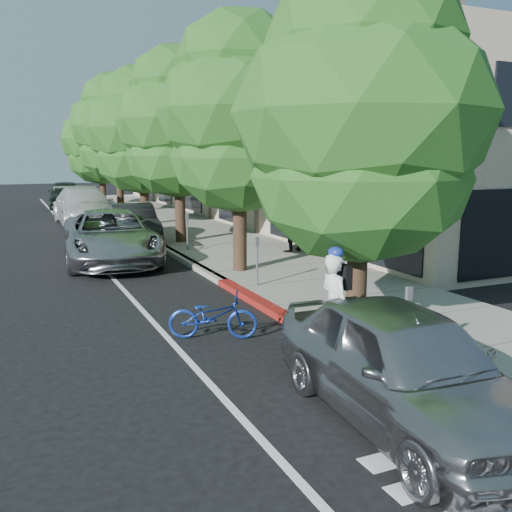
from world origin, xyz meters
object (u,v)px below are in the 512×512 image
dark_suv_far (65,194)px  street_tree_4 (117,128)px  street_tree_3 (142,131)px  bicycle (213,316)px  dark_sedan (133,224)px  white_pickup (84,206)px  pedestrian (290,226)px  street_tree_2 (178,123)px  cyclist (335,306)px  silver_suv (111,237)px  street_tree_5 (101,140)px  near_car_a (404,365)px  street_tree_0 (362,119)px  street_tree_1 (239,115)px

dark_suv_far → street_tree_4: bearing=-62.7°
street_tree_3 → bicycle: 17.86m
street_tree_4 → dark_sedan: 11.49m
white_pickup → dark_suv_far: white_pickup is taller
street_tree_4 → pedestrian: street_tree_4 is taller
street_tree_3 → dark_suv_far: (-2.42, 12.00, -3.68)m
dark_sedan → street_tree_2: bearing=-37.7°
street_tree_2 → dark_sedan: (-1.54, 1.39, -3.85)m
cyclist → bicycle: 2.47m
silver_suv → white_pickup: 10.63m
cyclist → dark_sedan: 14.40m
cyclist → street_tree_5: bearing=-3.7°
street_tree_2 → silver_suv: (-3.10, -2.48, -3.76)m
white_pickup → pedestrian: bearing=-67.0°
street_tree_2 → silver_suv: 5.47m
street_tree_3 → street_tree_4: 6.01m
street_tree_3 → pedestrian: 10.76m
dark_sedan → pedestrian: 6.75m
bicycle → cyclist: bearing=-114.5°
dark_sedan → near_car_a: 16.89m
street_tree_4 → bicycle: bearing=-96.6°
street_tree_2 → cyclist: 13.56m
cyclist → dark_sedan: cyclist is taller
bicycle → dark_sedan: dark_sedan is taller
dark_suv_far → near_car_a: 33.51m
street_tree_0 → pedestrian: size_ratio=3.94×
street_tree_4 → pedestrian: 16.49m
pedestrian → street_tree_2: bearing=-68.7°
dark_suv_far → cyclist: bearing=-82.2°
bicycle → dark_suv_far: dark_suv_far is taller
street_tree_5 → cyclist: 31.21m
street_tree_2 → street_tree_3: size_ratio=0.99×
street_tree_2 → street_tree_3: street_tree_3 is taller
street_tree_0 → street_tree_2: bearing=90.0°
street_tree_2 → pedestrian: street_tree_2 is taller
street_tree_5 → dark_suv_far: size_ratio=1.42×
street_tree_3 → street_tree_5: size_ratio=1.04×
white_pickup → pedestrian: pedestrian is taller
street_tree_0 → cyclist: (-1.12, -1.00, -3.23)m
street_tree_2 → near_car_a: (-1.61, -15.50, -3.81)m
street_tree_2 → street_tree_5: bearing=90.0°
street_tree_3 → pedestrian: (2.77, -9.78, -3.52)m
white_pickup → dark_suv_far: size_ratio=1.24×
street_tree_1 → street_tree_4: street_tree_4 is taller
street_tree_1 → silver_suv: bearing=131.4°
street_tree_0 → white_pickup: size_ratio=1.09×
street_tree_2 → cyclist: bearing=-94.9°
street_tree_0 → street_tree_1: size_ratio=0.93×
cyclist → silver_suv: (-1.98, 10.52, -0.07)m
street_tree_1 → street_tree_4: 18.00m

